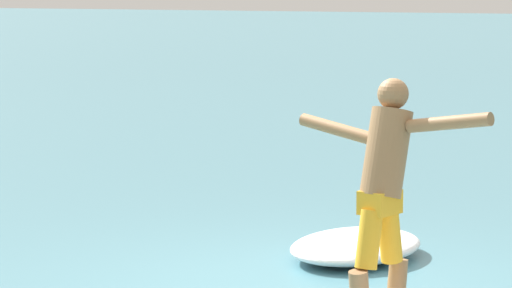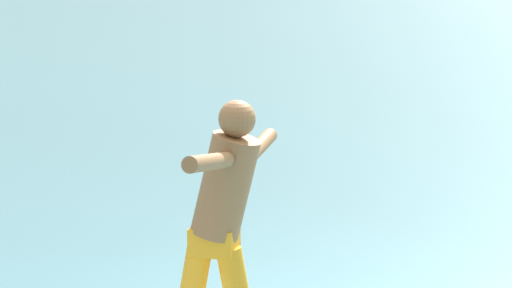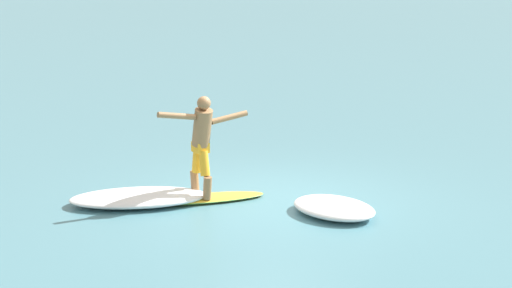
{
  "view_description": "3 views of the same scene",
  "coord_description": "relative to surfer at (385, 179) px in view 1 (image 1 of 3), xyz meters",
  "views": [
    {
      "loc": [
        -7.92,
        -4.35,
        2.29
      ],
      "look_at": [
        -0.36,
        0.22,
        1.16
      ],
      "focal_mm": 85.0,
      "sensor_mm": 36.0,
      "label": 1
    },
    {
      "loc": [
        0.34,
        -7.59,
        2.71
      ],
      "look_at": [
        -0.58,
        0.49,
        1.17
      ],
      "focal_mm": 85.0,
      "sensor_mm": 36.0,
      "label": 2
    },
    {
      "loc": [
        9.94,
        -8.56,
        3.78
      ],
      "look_at": [
        -0.92,
        0.41,
        0.69
      ],
      "focal_mm": 60.0,
      "sensor_mm": 36.0,
      "label": 3
    }
  ],
  "objects": [
    {
      "name": "surfer",
      "position": [
        0.0,
        0.0,
        0.0
      ],
      "size": [
        0.63,
        1.52,
        1.62
      ],
      "color": "#946B44",
      "rests_on": "surfboard"
    },
    {
      "name": "wave_foam_at_tail",
      "position": [
        1.81,
        1.11,
        -0.91
      ],
      "size": [
        1.44,
        1.04,
        0.22
      ],
      "color": "white",
      "rests_on": "ground"
    }
  ]
}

